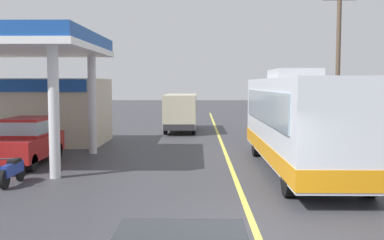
{
  "coord_description": "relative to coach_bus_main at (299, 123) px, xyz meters",
  "views": [
    {
      "loc": [
        -1.21,
        -9.3,
        3.12
      ],
      "look_at": [
        -1.5,
        10.0,
        1.6
      ],
      "focal_mm": 42.64,
      "sensor_mm": 36.0,
      "label": 1
    }
  ],
  "objects": [
    {
      "name": "ground",
      "position": [
        -2.39,
        12.93,
        -1.72
      ],
      "size": [
        120.0,
        120.0,
        0.0
      ],
      "primitive_type": "plane",
      "color": "#38383D"
    },
    {
      "name": "lane_divider_stripe",
      "position": [
        -2.39,
        7.93,
        -1.72
      ],
      "size": [
        0.16,
        50.0,
        0.01
      ],
      "primitive_type": "cube",
      "color": "#D8CC4C",
      "rests_on": "ground"
    },
    {
      "name": "coach_bus_main",
      "position": [
        0.0,
        0.0,
        0.0
      ],
      "size": [
        2.6,
        11.04,
        3.69
      ],
      "color": "silver",
      "rests_on": "ground"
    },
    {
      "name": "gas_station_roadside",
      "position": [
        -12.08,
        5.43,
        0.91
      ],
      "size": [
        9.1,
        11.95,
        5.1
      ],
      "color": "#194799",
      "rests_on": "ground"
    },
    {
      "name": "car_at_pump",
      "position": [
        -10.29,
        1.17,
        -0.71
      ],
      "size": [
        1.7,
        4.2,
        1.82
      ],
      "color": "maroon",
      "rests_on": "ground"
    },
    {
      "name": "minibus_opposing_lane",
      "position": [
        -4.79,
        13.78,
        -0.25
      ],
      "size": [
        2.04,
        6.13,
        2.44
      ],
      "color": "#BFB799",
      "rests_on": "ground"
    },
    {
      "name": "motorcycle_parked_forecourt",
      "position": [
        -9.38,
        -2.48,
        -1.28
      ],
      "size": [
        0.55,
        1.8,
        0.92
      ],
      "color": "black",
      "rests_on": "ground"
    },
    {
      "name": "utility_pole_roadside",
      "position": [
        3.82,
        8.17,
        2.56
      ],
      "size": [
        1.8,
        0.24,
        8.2
      ],
      "color": "brown",
      "rests_on": "ground"
    }
  ]
}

